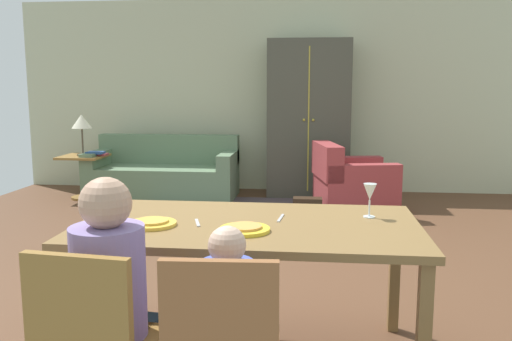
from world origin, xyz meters
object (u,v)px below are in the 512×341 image
Objects in this scene: table_lamp at (82,123)px; book_lower at (99,154)px; plate_near_man at (152,224)px; person_man at (115,317)px; armoire at (309,119)px; person_child at (229,341)px; book_upper at (95,153)px; handbag at (307,209)px; dining_table at (249,235)px; dining_chair_man at (95,341)px; armchair at (350,186)px; couch at (164,174)px; plate_near_child at (245,230)px; side_table at (84,171)px; wine_glass at (370,193)px.

book_lower is at bearing 3.44° from table_lamp.
person_man reaches higher than plate_near_man.
armoire reaches higher than person_man.
book_upper is at bearing 118.41° from person_child.
person_child is 5.31m from armoire.
person_child is 3.80m from handbag.
dining_table is at bearing 13.85° from plate_near_man.
dining_chair_man is 4.62m from armchair.
couch is 8.92× the size of book_lower.
dining_table is at bearing 90.00° from plate_near_child.
book_upper is at bearing -167.58° from armoire.
armchair reaches higher than book_upper.
person_child is (0.49, -0.56, -0.34)m from plate_near_man.
plate_near_child is at bearing 45.81° from person_man.
couch is (-1.68, 4.94, -0.13)m from person_child.
book_lower is at bearing 112.32° from dining_chair_man.
table_lamp is (-2.21, 4.12, 0.24)m from plate_near_man.
book_upper is at bearing 121.25° from plate_near_child.
armoire is at bearing 117.19° from armchair.
side_table is at bearing -168.78° from armoire.
wine_glass is 0.09× the size of couch.
armoire reaches higher than table_lamp.
table_lamp is at bearing 115.37° from person_man.
wine_glass is at bearing -82.89° from handbag.
dining_table is 3.28× the size of table_lamp.
armoire is 3.09m from side_table.
side_table is at bearing 124.03° from dining_table.
table_lamp reaches higher than armchair.
book_lower is (-2.49, 4.69, 0.16)m from person_child.
wine_glass is 0.09× the size of armoire.
person_man is 0.57× the size of couch.
person_man is (0.01, 0.17, 0.02)m from dining_chair_man.
handbag is at bearing 84.96° from dining_table.
armoire reaches higher than side_table.
armoire is (0.74, 5.26, 0.54)m from person_man.
person_man is (-0.48, -0.68, -0.18)m from dining_table.
handbag is at bearing 85.23° from plate_near_child.
person_child is (0.48, -0.00, -0.08)m from person_man.
dining_table is 0.73m from person_child.
person_child reaches higher than plate_near_child.
wine_glass is at bearing -48.84° from side_table.
armchair is (1.26, 3.71, -0.45)m from plate_near_man.
plate_near_man is 4.59m from book_lower.
armoire is at bearing 90.59° from handbag.
person_child is 1.71× the size of table_lamp.
table_lamp is 1.69× the size of handbag.
dining_table is 4.59m from couch.
dining_chair_man is (-0.50, -0.67, -0.28)m from plate_near_child.
armoire is at bearing 86.90° from plate_near_child.
person_man is 1.20× the size of person_child.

